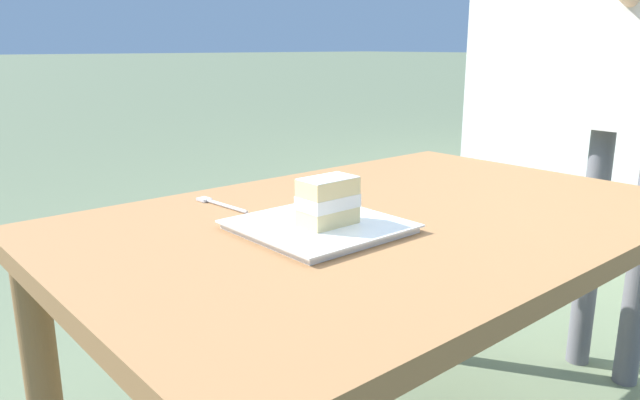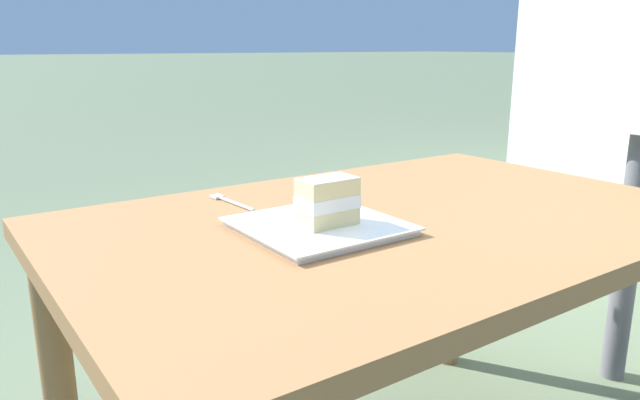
% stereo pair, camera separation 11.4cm
% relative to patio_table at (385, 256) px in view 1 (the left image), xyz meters
% --- Properties ---
extents(patio_table, '(1.36, 0.88, 0.71)m').
position_rel_patio_table_xyz_m(patio_table, '(0.00, 0.00, 0.00)').
color(patio_table, olive).
rests_on(patio_table, ground).
extents(dessert_plate, '(0.29, 0.29, 0.02)m').
position_rel_patio_table_xyz_m(dessert_plate, '(-0.19, -0.00, 0.11)').
color(dessert_plate, white).
rests_on(dessert_plate, patio_table).
extents(cake_slice, '(0.11, 0.07, 0.09)m').
position_rel_patio_table_xyz_m(cake_slice, '(-0.18, -0.02, 0.16)').
color(cake_slice, '#EAD18C').
rests_on(cake_slice, dessert_plate).
extents(dessert_fork, '(0.03, 0.17, 0.01)m').
position_rel_patio_table_xyz_m(dessert_fork, '(-0.24, 0.29, 0.10)').
color(dessert_fork, silver).
rests_on(dessert_fork, patio_table).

